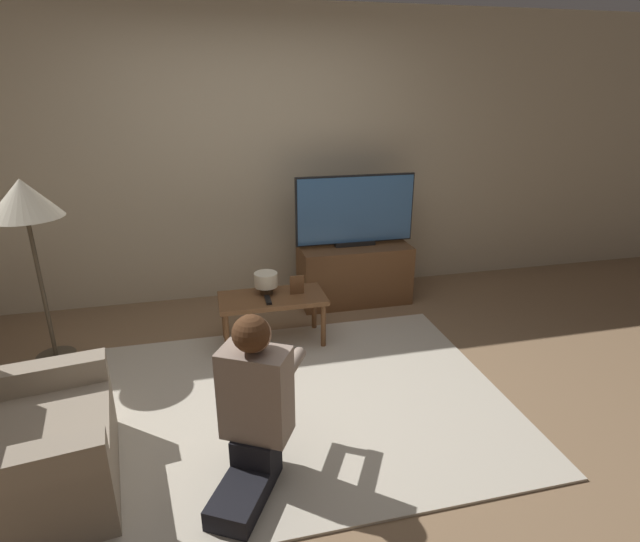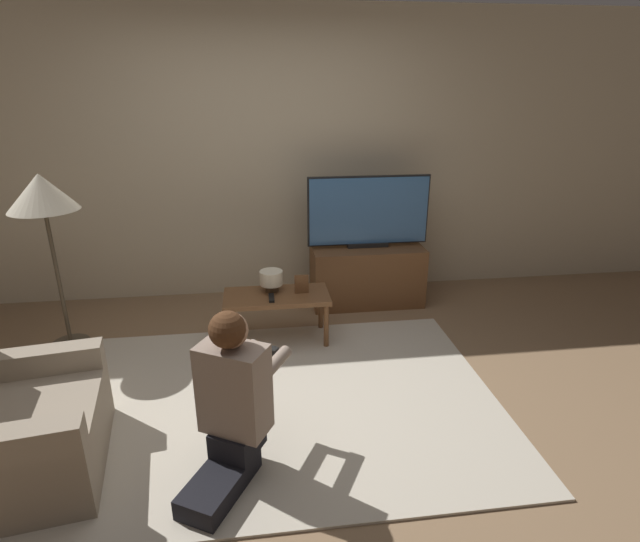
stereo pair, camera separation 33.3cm
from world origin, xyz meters
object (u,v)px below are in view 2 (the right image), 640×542
Objects in this scene: coffee_table at (277,301)px; table_lamp at (271,279)px; tv at (369,212)px; person_kneeling at (232,399)px; floor_lamp at (43,199)px; armchair at (16,430)px.

table_lamp is at bearing 115.97° from coffee_table.
tv is 2.43m from person_kneeling.
coffee_table is 1.45m from person_kneeling.
floor_lamp is (-2.50, -0.52, 0.30)m from tv.
tv is 2.57m from floor_lamp.
tv reaches higher than coffee_table.
tv reaches higher than person_kneeling.
person_kneeling reaches higher than coffee_table.
armchair is at bearing -139.42° from tv.
table_lamp is at bearing -70.77° from person_kneeling.
tv is 1.19× the size of person_kneeling.
coffee_table is 4.54× the size of table_lamp.
floor_lamp is 1.38× the size of armchair.
coffee_table is 1.83m from floor_lamp.
floor_lamp reaches higher than person_kneeling.
coffee_table is 0.83× the size of armchair.
table_lamp is at bearing -54.02° from armchair.
floor_lamp is at bearing 177.29° from table_lamp.
armchair is 1.14m from person_kneeling.
person_kneeling is 5.12× the size of table_lamp.
armchair is (-1.41, -1.28, -0.08)m from coffee_table.
armchair is at bearing -81.18° from floor_lamp.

